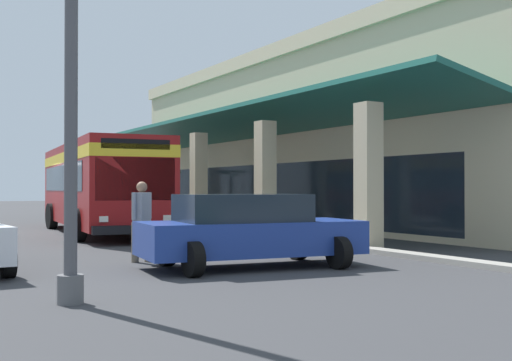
{
  "coord_description": "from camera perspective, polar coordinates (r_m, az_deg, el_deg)",
  "views": [
    {
      "loc": [
        24.52,
        -5.7,
        1.59
      ],
      "look_at": [
        5.61,
        5.02,
        1.85
      ],
      "focal_mm": 45.47,
      "sensor_mm": 36.0,
      "label": 1
    }
  ],
  "objects": [
    {
      "name": "pedestrian",
      "position": [
        14.17,
        -10.02,
        -3.14
      ],
      "size": [
        0.51,
        0.57,
        1.73
      ],
      "color": "#726651",
      "rests_on": "ground"
    },
    {
      "name": "potted_palm",
      "position": [
        32.29,
        -7.84,
        -2.35
      ],
      "size": [
        1.65,
        1.61,
        2.56
      ],
      "color": "gray",
      "rests_on": "ground"
    },
    {
      "name": "parked_sedan_blue",
      "position": [
        12.98,
        -0.65,
        -4.39
      ],
      "size": [
        2.76,
        4.57,
        1.47
      ],
      "color": "navy",
      "rests_on": "ground"
    },
    {
      "name": "transit_bus",
      "position": [
        23.72,
        -13.63,
        -0.03
      ],
      "size": [
        11.4,
        3.63,
        3.34
      ],
      "color": "maroon",
      "rests_on": "ground"
    },
    {
      "name": "ground",
      "position": [
        28.14,
        -0.35,
        -3.93
      ],
      "size": [
        120.0,
        120.0,
        0.0
      ],
      "primitive_type": "plane",
      "color": "#38383A"
    },
    {
      "name": "plaza_building",
      "position": [
        31.1,
        10.57,
        3.33
      ],
      "size": [
        26.76,
        16.03,
        7.52
      ],
      "color": "#C6B793",
      "rests_on": "ground"
    },
    {
      "name": "curb_strip",
      "position": [
        25.94,
        -5.95,
        -4.06
      ],
      "size": [
        31.76,
        0.5,
        0.12
      ],
      "primitive_type": "cube",
      "color": "#9E998E",
      "rests_on": "ground"
    }
  ]
}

